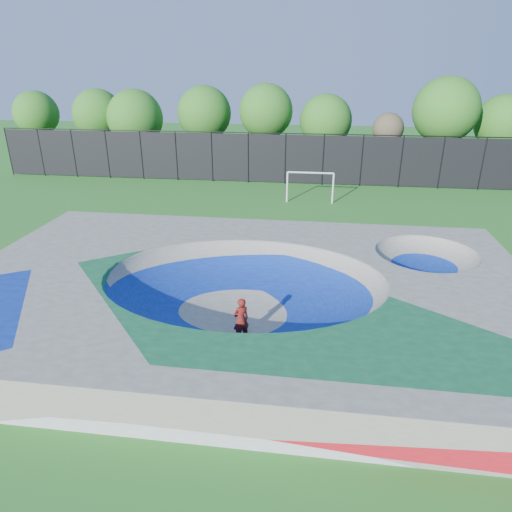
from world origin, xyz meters
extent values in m
plane|color=#21661C|center=(0.00, 0.00, 0.00)|extent=(120.00, 120.00, 0.00)
cube|color=gray|center=(0.00, 0.00, 0.75)|extent=(22.00, 14.00, 1.50)
imported|color=red|center=(0.24, -2.09, 0.83)|extent=(0.72, 0.68, 1.66)
cube|color=black|center=(0.24, -2.09, 0.03)|extent=(0.72, 0.69, 0.05)
cylinder|color=silver|center=(0.55, 15.73, 1.06)|extent=(0.12, 0.12, 2.12)
cylinder|color=silver|center=(3.73, 15.73, 1.06)|extent=(0.12, 0.12, 2.12)
cylinder|color=silver|center=(2.14, 15.73, 2.12)|extent=(3.18, 0.12, 0.12)
cylinder|color=black|center=(-24.00, 21.00, 2.00)|extent=(0.09, 0.09, 4.00)
cylinder|color=black|center=(-21.00, 21.00, 2.00)|extent=(0.09, 0.09, 4.00)
cylinder|color=black|center=(-18.00, 21.00, 2.00)|extent=(0.09, 0.09, 4.00)
cylinder|color=black|center=(-15.00, 21.00, 2.00)|extent=(0.09, 0.09, 4.00)
cylinder|color=black|center=(-12.00, 21.00, 2.00)|extent=(0.09, 0.09, 4.00)
cylinder|color=black|center=(-9.00, 21.00, 2.00)|extent=(0.09, 0.09, 4.00)
cylinder|color=black|center=(-6.00, 21.00, 2.00)|extent=(0.09, 0.09, 4.00)
cylinder|color=black|center=(-3.00, 21.00, 2.00)|extent=(0.09, 0.09, 4.00)
cylinder|color=black|center=(0.00, 21.00, 2.00)|extent=(0.09, 0.09, 4.00)
cylinder|color=black|center=(3.00, 21.00, 2.00)|extent=(0.09, 0.09, 4.00)
cylinder|color=black|center=(6.00, 21.00, 2.00)|extent=(0.09, 0.09, 4.00)
cylinder|color=black|center=(9.00, 21.00, 2.00)|extent=(0.09, 0.09, 4.00)
cylinder|color=black|center=(12.00, 21.00, 2.00)|extent=(0.09, 0.09, 4.00)
cylinder|color=black|center=(15.00, 21.00, 2.00)|extent=(0.09, 0.09, 4.00)
cube|color=black|center=(0.00, 21.00, 2.00)|extent=(48.00, 0.03, 3.80)
cylinder|color=black|center=(0.00, 21.00, 4.00)|extent=(48.00, 0.08, 0.08)
cylinder|color=#3F291F|center=(-24.40, 26.62, 1.55)|extent=(0.44, 0.44, 3.10)
sphere|color=#28671B|center=(-24.40, 26.62, 4.66)|extent=(4.18, 4.18, 4.18)
cylinder|color=#3F291F|center=(-18.22, 26.75, 1.45)|extent=(0.44, 0.44, 2.90)
sphere|color=#28671B|center=(-18.22, 26.75, 4.64)|extent=(4.65, 4.65, 4.65)
cylinder|color=#3F291F|center=(-14.03, 25.37, 1.33)|extent=(0.44, 0.44, 2.65)
sphere|color=#28671B|center=(-14.03, 25.37, 4.52)|extent=(4.99, 4.99, 4.99)
cylinder|color=#3F291F|center=(-8.00, 27.03, 1.50)|extent=(0.44, 0.44, 3.00)
sphere|color=#28671B|center=(-8.00, 27.03, 4.84)|extent=(4.92, 4.92, 4.92)
cylinder|color=#3F291F|center=(-2.19, 26.22, 1.70)|extent=(0.44, 0.44, 3.40)
sphere|color=#28671B|center=(-2.19, 26.22, 5.18)|extent=(4.74, 4.74, 4.74)
cylinder|color=#3F291F|center=(3.08, 26.65, 1.33)|extent=(0.44, 0.44, 2.66)
sphere|color=#28671B|center=(3.08, 26.65, 4.39)|extent=(4.59, 4.59, 4.59)
cylinder|color=#3F291F|center=(8.31, 25.04, 1.46)|extent=(0.44, 0.44, 2.92)
sphere|color=brown|center=(8.31, 25.04, 4.02)|extent=(2.60, 2.60, 2.60)
cylinder|color=#3F291F|center=(12.75, 25.08, 1.78)|extent=(0.44, 0.44, 3.56)
sphere|color=#28671B|center=(12.75, 25.08, 5.55)|extent=(5.31, 5.31, 5.31)
cylinder|color=#3F291F|center=(18.03, 26.95, 1.35)|extent=(0.44, 0.44, 2.69)
sphere|color=#28671B|center=(18.03, 26.95, 4.44)|extent=(4.65, 4.65, 4.65)
camera|label=1|loc=(2.60, -15.62, 9.04)|focal=32.00mm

